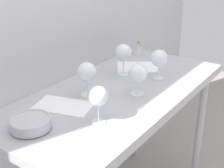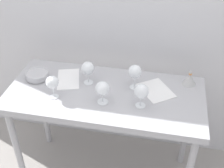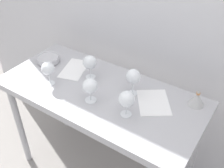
{
  "view_description": "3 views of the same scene",
  "coord_description": "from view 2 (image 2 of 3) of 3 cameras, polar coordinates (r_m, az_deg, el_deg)",
  "views": [
    {
      "loc": [
        -1.27,
        -0.86,
        1.59
      ],
      "look_at": [
        -0.02,
        0.02,
        0.93
      ],
      "focal_mm": 51.05,
      "sensor_mm": 36.0,
      "label": 1
    },
    {
      "loc": [
        0.38,
        -1.62,
        2.16
      ],
      "look_at": [
        0.06,
        -0.04,
        1.0
      ],
      "focal_mm": 47.09,
      "sensor_mm": 36.0,
      "label": 2
    },
    {
      "loc": [
        0.85,
        -1.14,
        2.03
      ],
      "look_at": [
        0.07,
        0.04,
        0.96
      ],
      "focal_mm": 43.34,
      "sensor_mm": 36.0,
      "label": 3
    }
  ],
  "objects": [
    {
      "name": "back_wall",
      "position": [
        2.31,
        1.25,
        13.78
      ],
      "size": [
        3.8,
        0.04,
        2.6
      ],
      "primitive_type": "cube",
      "color": "silver",
      "rests_on": "ground_plane"
    },
    {
      "name": "steel_counter",
      "position": [
        2.15,
        -1.33,
        -3.85
      ],
      "size": [
        1.4,
        0.65,
        0.9
      ],
      "color": "#ABABB0",
      "rests_on": "ground_plane"
    },
    {
      "name": "wine_glass_near_right",
      "position": [
        1.9,
        5.73,
        -1.51
      ],
      "size": [
        0.1,
        0.1,
        0.17
      ],
      "color": "white",
      "rests_on": "steel_counter"
    },
    {
      "name": "wine_glass_near_left",
      "position": [
        2.01,
        -11.51,
        0.26
      ],
      "size": [
        0.09,
        0.09,
        0.17
      ],
      "color": "white",
      "rests_on": "steel_counter"
    },
    {
      "name": "wine_glass_near_center",
      "position": [
        1.93,
        -1.86,
        -0.97
      ],
      "size": [
        0.1,
        0.1,
        0.16
      ],
      "color": "white",
      "rests_on": "steel_counter"
    },
    {
      "name": "wine_glass_far_right",
      "position": [
        2.06,
        4.48,
        2.32
      ],
      "size": [
        0.1,
        0.1,
        0.19
      ],
      "color": "white",
      "rests_on": "steel_counter"
    },
    {
      "name": "wine_glass_far_left",
      "position": [
        2.12,
        -4.74,
        2.98
      ],
      "size": [
        0.1,
        0.1,
        0.18
      ],
      "color": "white",
      "rests_on": "steel_counter"
    },
    {
      "name": "tasting_sheet_upper",
      "position": [
        2.24,
        -8.47,
        1.0
      ],
      "size": [
        0.23,
        0.3,
        0.0
      ],
      "primitive_type": "cube",
      "rotation": [
        0.0,
        0.0,
        0.3
      ],
      "color": "white",
      "rests_on": "steel_counter"
    },
    {
      "name": "tasting_sheet_lower",
      "position": [
        2.12,
        8.52,
        -1.2
      ],
      "size": [
        0.3,
        0.32,
        0.0
      ],
      "primitive_type": "cube",
      "rotation": [
        0.0,
        0.0,
        0.62
      ],
      "color": "white",
      "rests_on": "steel_counter"
    },
    {
      "name": "tasting_bowl",
      "position": [
        2.28,
        -14.3,
        1.72
      ],
      "size": [
        0.17,
        0.17,
        0.05
      ],
      "color": "#4C4C4C",
      "rests_on": "steel_counter"
    },
    {
      "name": "decanter_funnel",
      "position": [
        2.21,
        14.79,
        0.93
      ],
      "size": [
        0.1,
        0.1,
        0.13
      ],
      "color": "#B2B2B2",
      "rests_on": "steel_counter"
    }
  ]
}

